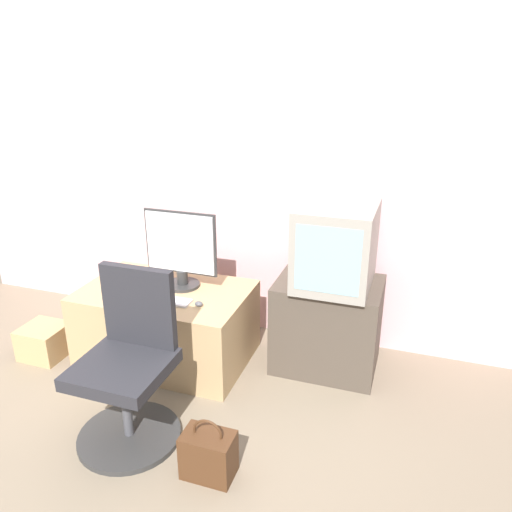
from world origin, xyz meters
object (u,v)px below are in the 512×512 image
(mouse, at_px, (199,304))
(handbag, at_px, (209,454))
(crt_tv, at_px, (336,245))
(keyboard, at_px, (165,300))
(office_chair, at_px, (129,371))
(main_monitor, at_px, (181,250))
(cardboard_box_lower, at_px, (45,341))

(mouse, distance_m, handbag, 0.93)
(mouse, distance_m, crt_tv, 0.91)
(mouse, xyz_separation_m, crt_tv, (0.76, 0.38, 0.34))
(mouse, relative_size, crt_tv, 0.09)
(crt_tv, xyz_separation_m, handbag, (-0.38, -1.13, -0.74))
(keyboard, bearing_deg, mouse, 0.22)
(crt_tv, distance_m, office_chair, 1.40)
(main_monitor, bearing_deg, office_chair, -83.48)
(mouse, bearing_deg, handbag, -63.02)
(main_monitor, bearing_deg, keyboard, -91.67)
(office_chair, bearing_deg, main_monitor, 96.52)
(keyboard, height_order, office_chair, office_chair)
(keyboard, xyz_separation_m, office_chair, (0.10, -0.60, -0.12))
(mouse, height_order, cardboard_box_lower, mouse)
(main_monitor, distance_m, cardboard_box_lower, 1.17)
(mouse, xyz_separation_m, cardboard_box_lower, (-1.13, -0.12, -0.41))
(cardboard_box_lower, xyz_separation_m, handbag, (1.51, -0.62, 0.01))
(keyboard, distance_m, cardboard_box_lower, 0.99)
(crt_tv, relative_size, office_chair, 0.59)
(office_chair, bearing_deg, crt_tv, 47.73)
(mouse, distance_m, office_chair, 0.63)
(keyboard, distance_m, handbag, 1.04)
(office_chair, bearing_deg, mouse, 77.51)
(office_chair, relative_size, cardboard_box_lower, 3.25)
(office_chair, distance_m, handbag, 0.60)
(handbag, bearing_deg, keyboard, 129.50)
(mouse, height_order, crt_tv, crt_tv)
(office_chair, height_order, cardboard_box_lower, office_chair)
(mouse, xyz_separation_m, handbag, (0.38, -0.75, -0.40))
(handbag, bearing_deg, main_monitor, 121.68)
(main_monitor, height_order, mouse, main_monitor)
(keyboard, height_order, crt_tv, crt_tv)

